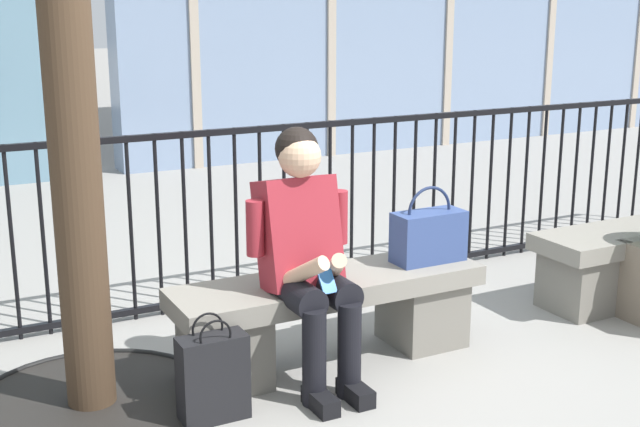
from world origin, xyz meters
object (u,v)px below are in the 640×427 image
object	(u,v)px
stone_bench	(329,311)
shopping_bag	(213,377)
seated_person_with_phone	(307,250)
handbag_on_bench	(429,235)

from	to	relation	value
stone_bench	shopping_bag	bearing A→B (deg)	-157.56
seated_person_with_phone	shopping_bag	distance (m)	0.73
seated_person_with_phone	handbag_on_bench	size ratio (longest dim) A/B	3.02
stone_bench	shopping_bag	size ratio (longest dim) A/B	3.36
stone_bench	shopping_bag	xyz separation A→B (m)	(-0.73, -0.30, -0.07)
shopping_bag	handbag_on_bench	bearing A→B (deg)	12.54
stone_bench	handbag_on_bench	world-z (taller)	handbag_on_bench
seated_person_with_phone	shopping_bag	xyz separation A→B (m)	(-0.54, -0.17, -0.45)
handbag_on_bench	shopping_bag	size ratio (longest dim) A/B	0.84
stone_bench	seated_person_with_phone	size ratio (longest dim) A/B	1.32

